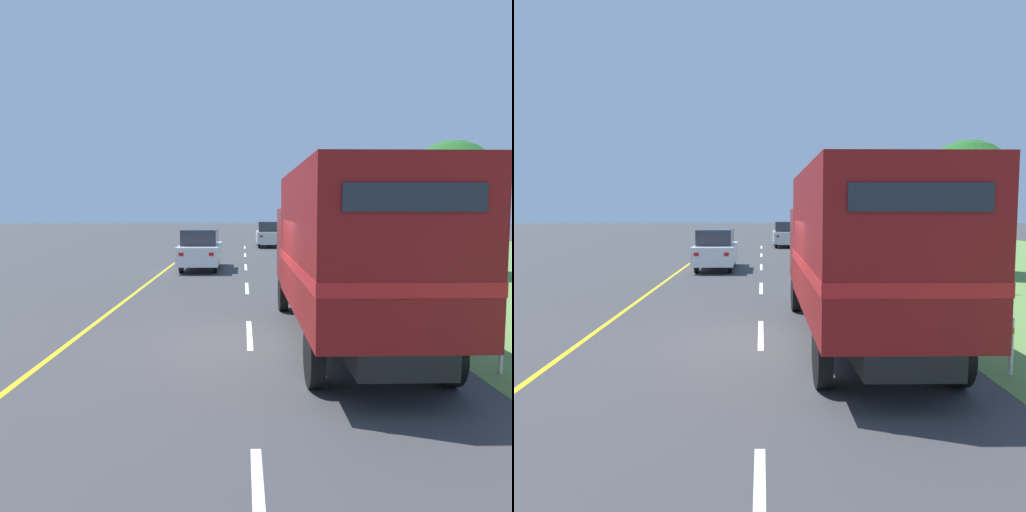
{
  "view_description": "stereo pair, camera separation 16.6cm",
  "coord_description": "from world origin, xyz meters",
  "views": [
    {
      "loc": [
        -0.14,
        -10.08,
        2.7
      ],
      "look_at": [
        0.3,
        6.5,
        1.2
      ],
      "focal_mm": 35.0,
      "sensor_mm": 36.0,
      "label": 1
    },
    {
      "loc": [
        0.02,
        -10.09,
        2.7
      ],
      "look_at": [
        0.3,
        6.5,
        1.2
      ],
      "focal_mm": 35.0,
      "sensor_mm": 36.0,
      "label": 2
    }
  ],
  "objects": [
    {
      "name": "lead_car_white",
      "position": [
        -2.09,
        12.95,
        0.95
      ],
      "size": [
        1.8,
        4.53,
        1.87
      ],
      "color": "black",
      "rests_on": "ground"
    },
    {
      "name": "delineator_post",
      "position": [
        4.13,
        -2.12,
        0.51
      ],
      "size": [
        0.08,
        0.08,
        0.95
      ],
      "color": "white",
      "rests_on": "ground"
    },
    {
      "name": "ground_plane",
      "position": [
        0.0,
        0.0,
        0.0
      ],
      "size": [
        200.0,
        200.0,
        0.0
      ],
      "primitive_type": "plane",
      "color": "#3D3D3F"
    },
    {
      "name": "edge_line_yellow",
      "position": [
        -3.7,
        11.27,
        0.0
      ],
      "size": [
        0.12,
        52.71,
        0.01
      ],
      "primitive_type": "cube",
      "color": "yellow",
      "rests_on": "ground"
    },
    {
      "name": "centre_dash_far",
      "position": [
        0.0,
        20.45,
        0.0
      ],
      "size": [
        0.12,
        2.6,
        0.01
      ],
      "primitive_type": "cube",
      "color": "white",
      "rests_on": "ground"
    },
    {
      "name": "centre_dash_farthest",
      "position": [
        0.0,
        27.05,
        0.0
      ],
      "size": [
        0.12,
        2.6,
        0.01
      ],
      "primitive_type": "cube",
      "color": "white",
      "rests_on": "ground"
    },
    {
      "name": "centre_dash_near",
      "position": [
        0.0,
        0.65,
        0.0
      ],
      "size": [
        0.12,
        2.6,
        0.01
      ],
      "primitive_type": "cube",
      "color": "white",
      "rests_on": "ground"
    },
    {
      "name": "centre_dash_mid_a",
      "position": [
        0.0,
        7.25,
        0.0
      ],
      "size": [
        0.12,
        2.6,
        0.01
      ],
      "primitive_type": "cube",
      "color": "white",
      "rests_on": "ground"
    },
    {
      "name": "centre_dash_mid_b",
      "position": [
        0.0,
        13.85,
        0.0
      ],
      "size": [
        0.12,
        2.6,
        0.01
      ],
      "primitive_type": "cube",
      "color": "white",
      "rests_on": "ground"
    },
    {
      "name": "highway_sign",
      "position": [
        5.87,
        6.24,
        2.0
      ],
      "size": [
        1.95,
        0.09,
        3.12
      ],
      "color": "#9E9EA3",
      "rests_on": "ground"
    },
    {
      "name": "horse_trailer_truck",
      "position": [
        1.99,
        -0.26,
        1.94
      ],
      "size": [
        2.44,
        7.94,
        3.45
      ],
      "color": "black",
      "rests_on": "ground"
    },
    {
      "name": "roadside_tree_near",
      "position": [
        8.69,
        10.91,
        3.7
      ],
      "size": [
        3.89,
        3.89,
        5.66
      ],
      "color": "brown",
      "rests_on": "ground"
    },
    {
      "name": "roadside_tree_mid",
      "position": [
        8.62,
        17.02,
        3.21
      ],
      "size": [
        3.48,
        3.48,
        4.97
      ],
      "color": "brown",
      "rests_on": "ground"
    },
    {
      "name": "lead_car_silver_ahead",
      "position": [
        1.8,
        27.57,
        0.96
      ],
      "size": [
        1.8,
        4.53,
        1.91
      ],
      "color": "black",
      "rests_on": "ground"
    }
  ]
}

